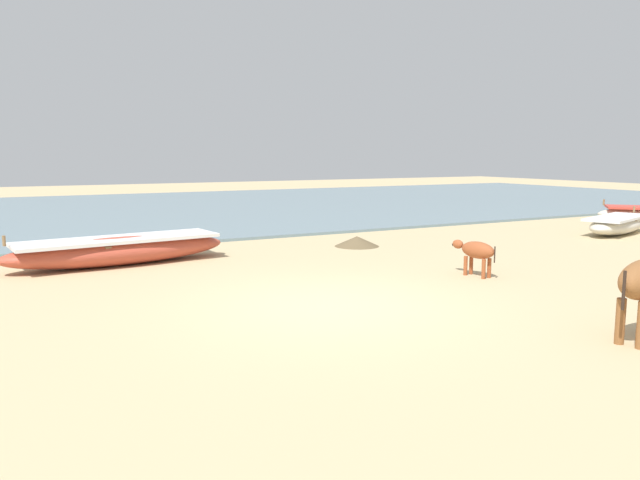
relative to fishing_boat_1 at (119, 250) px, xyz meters
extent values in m
plane|color=tan|center=(2.23, -5.14, -0.31)|extent=(80.00, 80.00, 0.00)
cube|color=slate|center=(2.23, 12.09, -0.27)|extent=(60.00, 20.00, 0.08)
cylinder|color=olive|center=(15.83, 0.46, 0.37)|extent=(0.06, 0.06, 0.20)
ellipsoid|color=#B74733|center=(0.00, 0.00, -0.02)|extent=(4.73, 1.71, 0.57)
cube|color=white|center=(0.00, 0.00, 0.22)|extent=(4.17, 1.63, 0.07)
cube|color=olive|center=(-0.34, -0.04, 0.13)|extent=(0.24, 1.01, 0.04)
cylinder|color=olive|center=(-2.11, -0.25, 0.36)|extent=(0.06, 0.06, 0.20)
ellipsoid|color=beige|center=(13.59, -1.69, -0.05)|extent=(3.37, 1.99, 0.51)
cube|color=white|center=(13.59, -1.69, 0.16)|extent=(3.00, 1.85, 0.07)
cube|color=olive|center=(13.82, -1.62, 0.09)|extent=(0.39, 0.88, 0.04)
cylinder|color=olive|center=(14.99, -1.23, 0.30)|extent=(0.06, 0.06, 0.20)
cylinder|color=brown|center=(4.40, -8.41, -0.03)|extent=(0.11, 0.11, 0.57)
cylinder|color=#2D2119|center=(4.16, -8.58, 0.42)|extent=(0.04, 0.04, 0.46)
ellipsoid|color=#9E4C28|center=(5.73, -4.48, 0.19)|extent=(0.39, 0.77, 0.32)
ellipsoid|color=#9E4C28|center=(5.66, -3.99, 0.25)|extent=(0.18, 0.26, 0.17)
sphere|color=#2D2119|center=(5.65, -3.89, 0.23)|extent=(0.08, 0.08, 0.07)
cylinder|color=#9E4C28|center=(5.62, -4.27, -0.13)|extent=(0.07, 0.07, 0.37)
cylinder|color=#9E4C28|center=(5.78, -4.25, -0.13)|extent=(0.07, 0.07, 0.37)
cylinder|color=#9E4C28|center=(5.68, -4.70, -0.13)|extent=(0.07, 0.07, 0.37)
cylinder|color=#9E4C28|center=(5.84, -4.68, -0.13)|extent=(0.07, 0.07, 0.37)
cylinder|color=#2D2119|center=(5.78, -4.86, 0.16)|extent=(0.02, 0.02, 0.30)
cone|color=brown|center=(5.71, -0.18, -0.18)|extent=(1.58, 1.58, 0.25)
camera|label=1|loc=(-2.17, -12.97, 1.98)|focal=34.00mm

